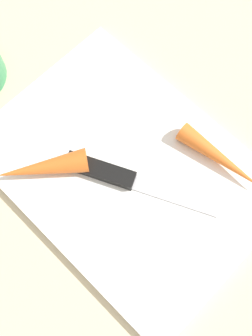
{
  "coord_description": "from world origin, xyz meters",
  "views": [
    {
      "loc": [
        -0.12,
        0.12,
        0.49
      ],
      "look_at": [
        0.0,
        0.0,
        0.01
      ],
      "focal_mm": 42.77,
      "sensor_mm": 36.0,
      "label": 1
    }
  ],
  "objects": [
    {
      "name": "cutting_board",
      "position": [
        0.0,
        0.0,
        0.01
      ],
      "size": [
        0.36,
        0.26,
        0.01
      ],
      "primitive_type": "cube",
      "color": "white",
      "rests_on": "ground_plane"
    },
    {
      "name": "knife",
      "position": [
        0.01,
        0.02,
        0.02
      ],
      "size": [
        0.19,
        0.1,
        0.01
      ],
      "rotation": [
        0.0,
        0.0,
        3.58
      ],
      "color": "#B7B7BC",
      "rests_on": "cutting_board"
    },
    {
      "name": "ground_plane",
      "position": [
        0.0,
        0.0,
        0.0
      ],
      "size": [
        1.4,
        1.4,
        0.0
      ],
      "primitive_type": "plane",
      "color": "#C6B793"
    },
    {
      "name": "carrot_short",
      "position": [
        0.07,
        0.08,
        0.03
      ],
      "size": [
        0.09,
        0.11,
        0.03
      ],
      "primitive_type": "cone",
      "rotation": [
        0.0,
        1.57,
        0.96
      ],
      "color": "orange",
      "rests_on": "cutting_board"
    },
    {
      "name": "carrot_long",
      "position": [
        -0.08,
        -0.09,
        0.02
      ],
      "size": [
        0.12,
        0.04,
        0.03
      ],
      "primitive_type": "cone",
      "rotation": [
        0.0,
        1.57,
        3.24
      ],
      "color": "orange",
      "rests_on": "cutting_board"
    }
  ]
}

